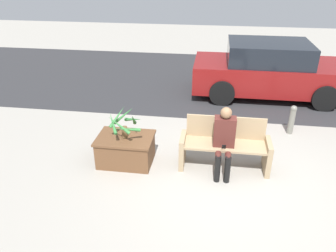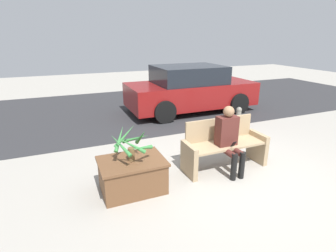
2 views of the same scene
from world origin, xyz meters
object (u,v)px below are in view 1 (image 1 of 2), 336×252
object	(u,v)px
person_seated	(224,138)
bollard_post	(292,119)
parked_car	(269,70)
potted_plant	(124,123)
bench	(225,145)
planter_box	(126,149)

from	to	relation	value
person_seated	bollard_post	size ratio (longest dim) A/B	1.86
person_seated	parked_car	size ratio (longest dim) A/B	0.30
person_seated	potted_plant	bearing A→B (deg)	178.46
person_seated	bench	bearing A→B (deg)	80.35
bench	person_seated	distance (m)	0.31
planter_box	potted_plant	bearing A→B (deg)	-62.81
planter_box	potted_plant	world-z (taller)	potted_plant
potted_plant	bollard_post	xyz separation A→B (m)	(3.30, 1.65, -0.48)
bench	planter_box	size ratio (longest dim) A/B	1.56
planter_box	bollard_post	bearing A→B (deg)	26.52
planter_box	parked_car	distance (m)	5.00
potted_plant	parked_car	distance (m)	4.98
person_seated	planter_box	size ratio (longest dim) A/B	1.19
bench	potted_plant	distance (m)	1.88
person_seated	parked_car	distance (m)	4.18
person_seated	parked_car	world-z (taller)	parked_car
parked_car	potted_plant	bearing A→B (deg)	-127.79
potted_plant	bollard_post	bearing A→B (deg)	26.53
bench	parked_car	world-z (taller)	parked_car
planter_box	potted_plant	size ratio (longest dim) A/B	1.53
bench	potted_plant	xyz separation A→B (m)	(-1.83, -0.14, 0.40)
potted_plant	bench	bearing A→B (deg)	4.27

